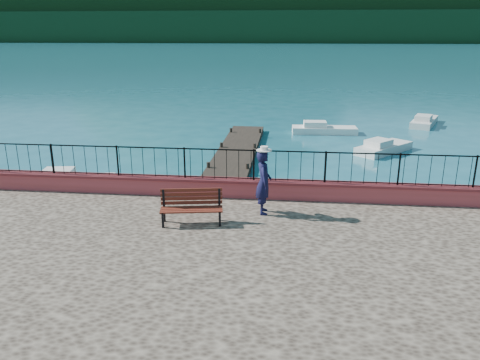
% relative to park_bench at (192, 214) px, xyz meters
% --- Properties ---
extents(ground, '(2000.00, 2000.00, 0.00)m').
position_rel_park_bench_xyz_m(ground, '(1.80, -1.38, -1.49)').
color(ground, '#19596B').
rests_on(ground, ground).
extents(parapet, '(28.00, 0.46, 0.58)m').
position_rel_park_bench_xyz_m(parapet, '(1.80, 2.32, 0.00)').
color(parapet, '#B9434B').
rests_on(parapet, promenade).
extents(railing, '(27.00, 0.05, 0.95)m').
position_rel_park_bench_xyz_m(railing, '(1.80, 2.32, 0.77)').
color(railing, black).
rests_on(railing, parapet).
extents(dock, '(2.00, 16.00, 0.30)m').
position_rel_park_bench_xyz_m(dock, '(-0.20, 10.62, -1.34)').
color(dock, '#2D231C').
rests_on(dock, ground).
extents(far_forest, '(900.00, 60.00, 18.00)m').
position_rel_park_bench_xyz_m(far_forest, '(1.80, 298.62, 7.51)').
color(far_forest, black).
rests_on(far_forest, ground).
extents(foothills, '(900.00, 120.00, 44.00)m').
position_rel_park_bench_xyz_m(foothills, '(1.80, 358.62, 20.51)').
color(foothills, black).
rests_on(foothills, ground).
extents(park_bench, '(1.76, 0.83, 0.94)m').
position_rel_park_bench_xyz_m(park_bench, '(0.00, 0.00, 0.00)').
color(park_bench, black).
rests_on(park_bench, promenade).
extents(person, '(0.53, 0.73, 1.86)m').
position_rel_park_bench_xyz_m(person, '(1.90, 1.01, 0.64)').
color(person, black).
rests_on(person, promenade).
extents(hat, '(0.44, 0.44, 0.12)m').
position_rel_park_bench_xyz_m(hat, '(1.90, 1.01, 1.63)').
color(hat, silver).
rests_on(hat, person).
extents(boat_0, '(3.58, 1.82, 0.80)m').
position_rel_park_bench_xyz_m(boat_0, '(-6.46, 6.07, -1.09)').
color(boat_0, silver).
rests_on(boat_0, ground).
extents(boat_2, '(3.45, 3.59, 0.80)m').
position_rel_park_bench_xyz_m(boat_2, '(7.64, 13.68, -1.09)').
color(boat_2, silver).
rests_on(boat_2, ground).
extents(boat_4, '(4.13, 1.47, 0.80)m').
position_rel_park_bench_xyz_m(boat_4, '(4.73, 18.30, -1.09)').
color(boat_4, white).
rests_on(boat_4, ground).
extents(boat_5, '(2.80, 4.35, 0.80)m').
position_rel_park_bench_xyz_m(boat_5, '(11.87, 22.01, -1.09)').
color(boat_5, silver).
rests_on(boat_5, ground).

